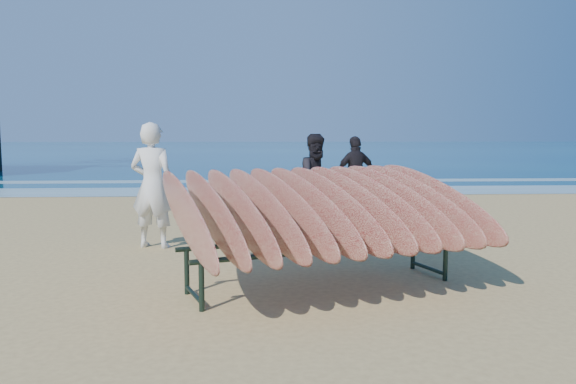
% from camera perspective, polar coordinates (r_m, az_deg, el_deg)
% --- Properties ---
extents(ground, '(120.00, 120.00, 0.00)m').
position_cam_1_polar(ground, '(7.05, 0.38, -8.39)').
color(ground, tan).
rests_on(ground, ground).
extents(ocean, '(160.00, 160.00, 0.00)m').
position_cam_1_polar(ocean, '(61.84, -2.91, 4.43)').
color(ocean, navy).
rests_on(ocean, ground).
extents(foam_near, '(160.00, 160.00, 0.00)m').
position_cam_1_polar(foam_near, '(16.91, -1.80, 0.11)').
color(foam_near, white).
rests_on(foam_near, ground).
extents(foam_far, '(160.00, 160.00, 0.00)m').
position_cam_1_polar(foam_far, '(20.40, -2.06, 1.12)').
color(foam_far, white).
rests_on(foam_far, ground).
extents(surfboard_rack, '(3.86, 3.52, 1.48)m').
position_cam_1_polar(surfboard_rack, '(6.34, 3.48, -1.66)').
color(surfboard_rack, black).
rests_on(surfboard_rack, ground).
extents(person_white, '(0.79, 0.62, 1.92)m').
position_cam_1_polar(person_white, '(8.79, -13.60, 0.66)').
color(person_white, silver).
rests_on(person_white, ground).
extents(person_dark_a, '(1.05, 0.98, 1.74)m').
position_cam_1_polar(person_dark_a, '(10.56, 3.02, 1.21)').
color(person_dark_a, black).
rests_on(person_dark_a, ground).
extents(person_dark_b, '(1.06, 0.67, 1.68)m').
position_cam_1_polar(person_dark_b, '(12.42, 6.89, 1.77)').
color(person_dark_b, black).
rests_on(person_dark_b, ground).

